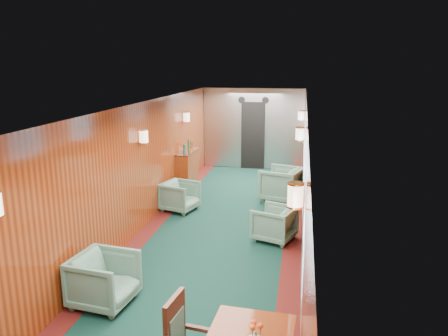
# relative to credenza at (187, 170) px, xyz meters

# --- Properties ---
(room) EXTENTS (12.00, 12.10, 2.40)m
(room) POSITION_rel_credenza_xyz_m (1.34, -3.26, 1.13)
(room) COLOR #0D2E26
(room) RESTS_ON ground
(bulkhead) EXTENTS (2.98, 0.17, 2.39)m
(bulkhead) POSITION_rel_credenza_xyz_m (1.34, 2.65, 0.68)
(bulkhead) COLOR silver
(bulkhead) RESTS_ON ground
(windows_right) EXTENTS (0.02, 8.60, 0.80)m
(windows_right) POSITION_rel_credenza_xyz_m (2.83, -3.01, 0.95)
(windows_right) COLOR silver
(windows_right) RESTS_ON ground
(wall_sconces) EXTENTS (2.97, 7.97, 0.25)m
(wall_sconces) POSITION_rel_credenza_xyz_m (1.34, -2.70, 1.29)
(wall_sconces) COLOR beige
(wall_sconces) RESTS_ON ground
(credenza) EXTENTS (0.35, 1.10, 1.27)m
(credenza) POSITION_rel_credenza_xyz_m (0.00, 0.00, 0.00)
(credenza) COLOR maroon
(credenza) RESTS_ON ground
(armchair_left_near) EXTENTS (0.84, 0.83, 0.69)m
(armchair_left_near) POSITION_rel_credenza_xyz_m (0.32, -5.40, -0.16)
(armchair_left_near) COLOR #1F493E
(armchair_left_near) RESTS_ON ground
(armchair_left_far) EXTENTS (0.86, 0.85, 0.63)m
(armchair_left_far) POSITION_rel_credenza_xyz_m (0.26, -1.58, -0.19)
(armchair_left_far) COLOR #1F493E
(armchair_left_far) RESTS_ON ground
(armchair_right_near) EXTENTS (0.87, 0.86, 0.62)m
(armchair_right_near) POSITION_rel_credenza_xyz_m (2.35, -2.85, -0.19)
(armchair_right_near) COLOR #1F493E
(armchair_right_near) RESTS_ON ground
(armchair_right_far) EXTENTS (1.08, 1.06, 0.79)m
(armchair_right_far) POSITION_rel_credenza_xyz_m (2.35, -0.49, -0.11)
(armchair_right_far) COLOR #1F493E
(armchair_right_far) RESTS_ON ground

